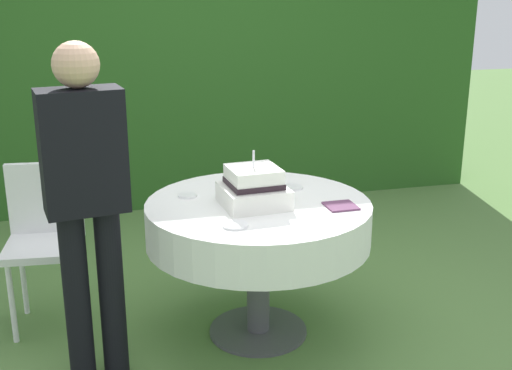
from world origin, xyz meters
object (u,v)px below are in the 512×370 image
at_px(standing_person, 86,194).
at_px(serving_plate_near, 187,195).
at_px(serving_plate_right, 235,225).
at_px(wedding_cake, 254,188).
at_px(garden_chair, 45,229).
at_px(serving_plate_left, 292,187).
at_px(napkin_stack, 341,206).
at_px(cake_table, 258,224).
at_px(serving_plate_far, 237,179).

bearing_deg(standing_person, serving_plate_near, 37.60).
xyz_separation_m(serving_plate_right, standing_person, (-0.66, 0.10, 0.17)).
height_order(wedding_cake, standing_person, standing_person).
xyz_separation_m(serving_plate_right, garden_chair, (-0.90, 0.76, -0.22)).
relative_size(serving_plate_left, napkin_stack, 0.80).
height_order(cake_table, serving_plate_far, serving_plate_far).
bearing_deg(napkin_stack, standing_person, -178.57).
height_order(serving_plate_near, serving_plate_left, same).
distance_m(serving_plate_left, garden_chair, 1.38).
distance_m(cake_table, serving_plate_near, 0.41).
distance_m(serving_plate_left, standing_person, 1.17).
relative_size(serving_plate_left, garden_chair, 0.14).
height_order(serving_plate_near, standing_person, standing_person).
distance_m(serving_plate_near, napkin_stack, 0.81).
xyz_separation_m(cake_table, wedding_cake, (-0.03, -0.03, 0.21)).
bearing_deg(serving_plate_left, wedding_cake, -140.77).
bearing_deg(serving_plate_far, garden_chair, 178.24).
relative_size(serving_plate_near, serving_plate_left, 0.85).
bearing_deg(garden_chair, cake_table, -22.42).
xyz_separation_m(wedding_cake, serving_plate_far, (0.02, 0.45, -0.09)).
bearing_deg(garden_chair, serving_plate_near, -19.35).
bearing_deg(serving_plate_left, cake_table, -142.12).
relative_size(serving_plate_near, serving_plate_far, 0.81).
bearing_deg(wedding_cake, cake_table, 48.26).
distance_m(serving_plate_left, serving_plate_right, 0.66).
bearing_deg(cake_table, napkin_stack, -24.60).
relative_size(cake_table, serving_plate_left, 9.63).
height_order(wedding_cake, serving_plate_near, wedding_cake).
bearing_deg(serving_plate_near, cake_table, -28.77).
height_order(serving_plate_right, standing_person, standing_person).
bearing_deg(serving_plate_left, serving_plate_right, -131.06).
bearing_deg(serving_plate_left, serving_plate_far, 137.91).
relative_size(wedding_cake, standing_person, 0.22).
bearing_deg(serving_plate_left, garden_chair, 168.80).
bearing_deg(serving_plate_right, napkin_stack, 13.10).
xyz_separation_m(serving_plate_near, serving_plate_right, (0.15, -0.50, 0.00)).
height_order(serving_plate_left, napkin_stack, serving_plate_left).
bearing_deg(serving_plate_near, garden_chair, 160.65).
height_order(wedding_cake, napkin_stack, wedding_cake).
bearing_deg(wedding_cake, garden_chair, 155.47).
xyz_separation_m(serving_plate_far, standing_person, (-0.83, -0.62, 0.17)).
relative_size(napkin_stack, garden_chair, 0.17).
bearing_deg(cake_table, serving_plate_right, -121.87).
height_order(cake_table, napkin_stack, napkin_stack).
distance_m(cake_table, serving_plate_right, 0.39).
height_order(wedding_cake, serving_plate_right, wedding_cake).
bearing_deg(garden_chair, napkin_stack, -22.99).
relative_size(garden_chair, standing_person, 0.56).
height_order(napkin_stack, garden_chair, garden_chair).
height_order(wedding_cake, serving_plate_far, wedding_cake).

